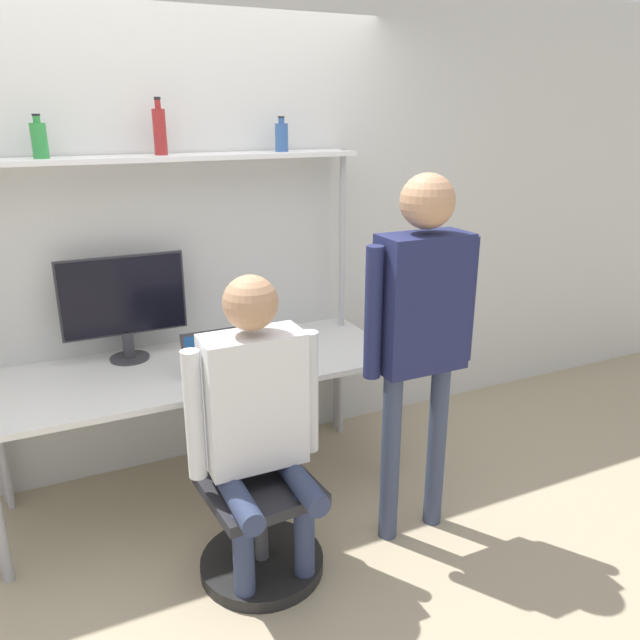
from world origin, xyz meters
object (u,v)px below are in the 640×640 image
at_px(monitor, 124,301).
at_px(bottle_red, 160,131).
at_px(laptop, 214,365).
at_px(bottle_blue, 282,137).
at_px(person_standing, 421,315).
at_px(cell_phone, 260,369).
at_px(office_chair, 257,513).
at_px(person_seated, 257,409).
at_px(bottle_green, 39,140).

xyz_separation_m(monitor, bottle_red, (0.26, 0.01, 0.84)).
xyz_separation_m(laptop, bottle_blue, (0.56, 0.43, 1.06)).
bearing_deg(person_standing, laptop, 142.74).
height_order(cell_phone, office_chair, office_chair).
distance_m(cell_phone, person_seated, 0.59).
height_order(person_seated, bottle_red, bottle_red).
xyz_separation_m(bottle_blue, bottle_red, (-0.65, 0.00, 0.04)).
xyz_separation_m(cell_phone, person_seated, (-0.21, -0.55, 0.07)).
height_order(office_chair, person_standing, person_standing).
xyz_separation_m(laptop, office_chair, (0.02, -0.53, -0.53)).
relative_size(laptop, bottle_red, 1.04).
relative_size(cell_phone, bottle_green, 0.76).
bearing_deg(bottle_blue, person_seated, -118.10).
relative_size(person_standing, bottle_blue, 9.60).
distance_m(cell_phone, bottle_red, 1.28).
distance_m(laptop, person_standing, 1.05).
height_order(person_standing, bottle_red, bottle_red).
bearing_deg(person_standing, bottle_blue, 102.95).
bearing_deg(person_standing, person_seated, 177.23).
bearing_deg(monitor, bottle_green, 177.54).
bearing_deg(office_chair, bottle_blue, 60.67).
distance_m(laptop, office_chair, 0.74).
bearing_deg(bottle_blue, bottle_red, 180.00).
xyz_separation_m(monitor, office_chair, (0.36, -0.95, -0.78)).
height_order(office_chair, bottle_red, bottle_red).
distance_m(monitor, person_standing, 1.54).
xyz_separation_m(laptop, person_standing, (0.80, -0.61, 0.33)).
height_order(laptop, person_standing, person_standing).
bearing_deg(monitor, office_chair, -69.01).
bearing_deg(bottle_green, person_standing, -35.91).
distance_m(cell_phone, person_standing, 0.90).
bearing_deg(cell_phone, bottle_green, 152.55).
relative_size(bottle_blue, bottle_green, 0.92).
relative_size(person_standing, bottle_green, 8.86).
distance_m(person_standing, bottle_green, 1.92).
height_order(monitor, bottle_green, bottle_green).
bearing_deg(person_standing, cell_phone, 133.79).
bearing_deg(monitor, laptop, -50.81).
relative_size(bottle_red, bottle_green, 1.39).
bearing_deg(bottle_blue, laptop, -142.23).
bearing_deg(cell_phone, person_standing, -46.21).
xyz_separation_m(office_chair, person_seated, (0.00, -0.04, 0.54)).
bearing_deg(laptop, person_standing, -37.26).
relative_size(monitor, person_standing, 0.36).
distance_m(laptop, bottle_blue, 1.28).
bearing_deg(bottle_red, bottle_green, 180.00).
bearing_deg(monitor, cell_phone, -37.33).
height_order(laptop, cell_phone, laptop).
relative_size(laptop, bottle_blue, 1.56).
bearing_deg(monitor, person_standing, -42.01).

